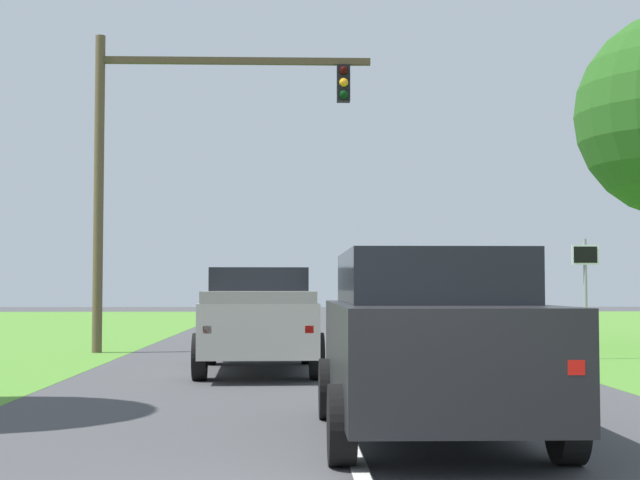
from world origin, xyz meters
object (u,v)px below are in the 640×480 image
object	(u,v)px
traffic_light	(169,145)
keep_moving_sign	(585,282)
red_suv_near	(429,339)
pickup_truck_lead	(259,319)

from	to	relation	value
traffic_light	keep_moving_sign	world-z (taller)	traffic_light
red_suv_near	pickup_truck_lead	world-z (taller)	red_suv_near
red_suv_near	pickup_truck_lead	size ratio (longest dim) A/B	0.88
red_suv_near	keep_moving_sign	bearing A→B (deg)	64.57
keep_moving_sign	red_suv_near	bearing A→B (deg)	-115.43
red_suv_near	traffic_light	bearing A→B (deg)	108.99
pickup_truck_lead	keep_moving_sign	distance (m)	7.67
red_suv_near	traffic_light	size ratio (longest dim) A/B	0.61
traffic_light	red_suv_near	bearing A→B (deg)	-71.01
traffic_light	pickup_truck_lead	bearing A→B (deg)	-65.53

